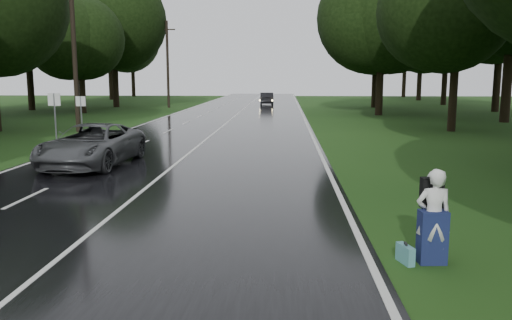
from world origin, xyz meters
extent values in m
plane|color=#1E4013|center=(0.00, 0.00, 0.00)|extent=(160.00, 160.00, 0.00)
cube|color=black|center=(0.00, 20.00, 0.02)|extent=(12.00, 140.00, 0.04)
cube|color=silver|center=(0.00, 20.00, 0.04)|extent=(0.12, 140.00, 0.01)
imported|color=#484A4C|center=(-3.12, 7.42, 0.83)|extent=(2.93, 5.82, 1.58)
imported|color=black|center=(2.08, 50.61, 0.76)|extent=(1.74, 4.46, 1.45)
imported|color=silver|center=(6.94, -2.49, 0.89)|extent=(0.68, 0.47, 1.77)
cube|color=#17214E|center=(6.94, -2.49, 0.50)|extent=(0.52, 0.37, 0.99)
cube|color=black|center=(6.96, -2.23, 1.28)|extent=(0.42, 0.24, 0.57)
cube|color=teal|center=(6.45, -2.53, 0.17)|extent=(0.27, 0.50, 0.34)
camera|label=1|loc=(4.20, -11.85, 3.42)|focal=36.50mm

